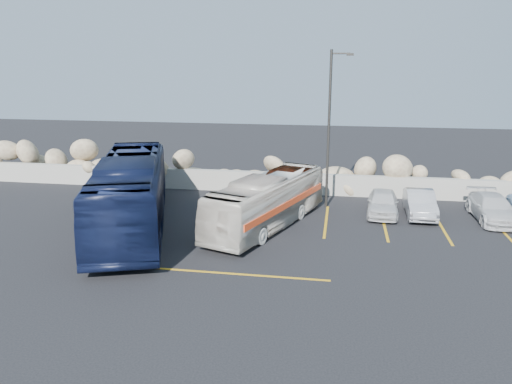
% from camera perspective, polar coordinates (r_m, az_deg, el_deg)
% --- Properties ---
extents(ground, '(90.00, 90.00, 0.00)m').
position_cam_1_polar(ground, '(17.91, -1.26, -9.70)').
color(ground, black).
rests_on(ground, ground).
extents(seawall, '(60.00, 0.40, 1.20)m').
position_cam_1_polar(seawall, '(29.00, 3.27, 1.06)').
color(seawall, '#99968B').
rests_on(seawall, ground).
extents(riprap_pile, '(54.00, 2.80, 2.60)m').
position_cam_1_polar(riprap_pile, '(30.01, 3.56, 2.88)').
color(riprap_pile, '#9B8265').
rests_on(riprap_pile, ground).
extents(parking_lines, '(18.16, 9.36, 0.01)m').
position_cam_1_polar(parking_lines, '(22.86, 13.03, -4.60)').
color(parking_lines, gold).
rests_on(parking_lines, ground).
extents(lamppost, '(1.14, 0.18, 8.00)m').
position_cam_1_polar(lamppost, '(25.71, 8.45, 7.56)').
color(lamppost, '#2E2C29').
rests_on(lamppost, ground).
extents(vintage_bus, '(4.73, 8.83, 2.41)m').
position_cam_1_polar(vintage_bus, '(22.86, 1.34, -1.06)').
color(vintage_bus, beige).
rests_on(vintage_bus, ground).
extents(tour_coach, '(6.44, 12.10, 3.30)m').
position_cam_1_polar(tour_coach, '(23.28, -14.11, -0.09)').
color(tour_coach, '#0F1633').
rests_on(tour_coach, ground).
extents(car_a, '(1.73, 3.76, 1.25)m').
position_cam_1_polar(car_a, '(25.57, 14.29, -1.17)').
color(car_a, silver).
rests_on(car_a, ground).
extents(car_b, '(1.38, 3.81, 1.25)m').
position_cam_1_polar(car_b, '(25.94, 18.22, -1.23)').
color(car_b, '#ACACB1').
rests_on(car_b, ground).
extents(car_c, '(1.83, 4.22, 1.21)m').
position_cam_1_polar(car_c, '(26.47, 25.41, -1.67)').
color(car_c, silver).
rests_on(car_c, ground).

